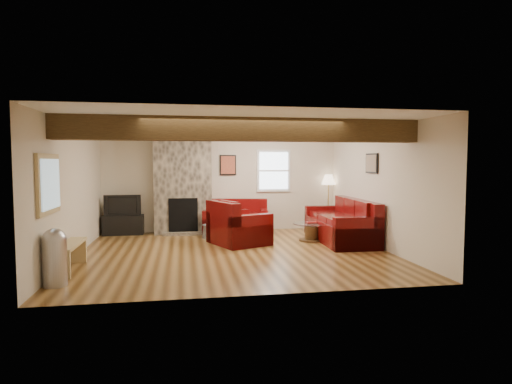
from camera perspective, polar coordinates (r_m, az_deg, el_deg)
The scene contains 18 objects.
room at distance 8.34m, azimuth -2.83°, elevation 0.39°, with size 8.00×8.00×8.00m.
oak_beam at distance 7.10m, azimuth -1.64°, elevation 8.33°, with size 6.00×0.36×0.38m, color #30200E.
chimney_breast at distance 10.76m, azimuth -9.72°, elevation 0.99°, with size 1.40×0.67×2.50m.
back_window at distance 11.22m, azimuth 2.36°, elevation 2.85°, with size 0.90×0.08×1.10m, color white, non-canonical shape.
hatch_window at distance 7.05m, azimuth -25.89°, elevation 0.96°, with size 0.08×1.00×0.90m, color tan, non-canonical shape.
ceiling_dome at distance 9.38m, azimuth 2.00°, elevation 8.07°, with size 0.40×0.40×0.18m, color #F3EACF, non-canonical shape.
artwork_back at distance 11.03m, azimuth -3.76°, elevation 3.61°, with size 0.42×0.06×0.52m, color black, non-canonical shape.
artwork_right at distance 9.43m, azimuth 15.12°, elevation 3.71°, with size 0.06×0.55×0.42m, color black, non-canonical shape.
sofa_three at distance 9.82m, azimuth 11.13°, elevation -3.71°, with size 2.43×1.02×0.94m, color #460905, non-canonical shape.
loveseat at distance 10.65m, azimuth -2.71°, elevation -3.31°, with size 1.58×0.91×0.84m, color #460905, non-canonical shape.
armchair_red at distance 9.30m, azimuth -2.28°, elevation -4.07°, with size 1.16×1.02×0.94m, color #460905, non-canonical shape.
coffee_table at distance 9.76m, azimuth 7.39°, elevation -5.30°, with size 0.83×0.83×0.43m.
tv_cabinet at distance 10.99m, azimuth -17.26°, elevation -4.20°, with size 0.96×0.38×0.48m, color black.
television at distance 10.94m, azimuth -17.31°, elevation -1.66°, with size 0.87×0.11×0.50m, color black.
floor_lamp at distance 11.46m, azimuth 9.65°, elevation 1.25°, with size 0.37×0.37×1.45m.
pine_bench at distance 7.71m, azimuth -23.49°, elevation -7.93°, with size 0.28×1.19×0.45m, color tan, non-canonical shape.
pedal_bin at distance 6.82m, azimuth -25.27°, elevation -7.87°, with size 0.33×0.33×0.83m, color #AEAEB3, non-canonical shape.
coal_bucket at distance 10.12m, azimuth -6.24°, elevation -5.19°, with size 0.35×0.35×0.33m, color gray, non-canonical shape.
Camera 1 is at (-1.00, -8.26, 1.77)m, focal length 30.00 mm.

